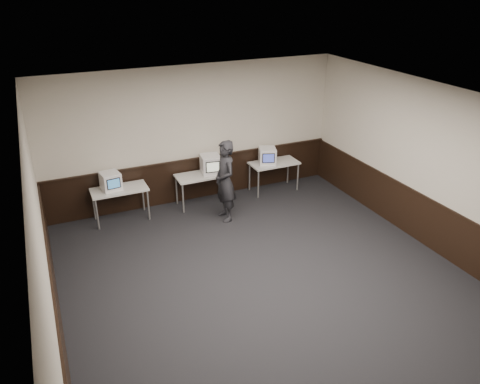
% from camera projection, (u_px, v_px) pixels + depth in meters
% --- Properties ---
extents(floor, '(8.00, 8.00, 0.00)m').
position_uv_depth(floor, '(273.00, 288.00, 8.18)').
color(floor, black).
rests_on(floor, ground).
extents(ceiling, '(8.00, 8.00, 0.00)m').
position_uv_depth(ceiling, '(280.00, 109.00, 6.81)').
color(ceiling, white).
rests_on(ceiling, back_wall).
extents(back_wall, '(7.00, 0.00, 7.00)m').
position_uv_depth(back_wall, '(194.00, 135.00, 10.80)').
color(back_wall, beige).
rests_on(back_wall, ground).
extents(left_wall, '(0.00, 8.00, 8.00)m').
position_uv_depth(left_wall, '(43.00, 255.00, 6.20)').
color(left_wall, beige).
rests_on(left_wall, ground).
extents(right_wall, '(0.00, 8.00, 8.00)m').
position_uv_depth(right_wall, '(440.00, 172.00, 8.79)').
color(right_wall, beige).
rests_on(right_wall, ground).
extents(wainscot_back, '(6.98, 0.04, 1.00)m').
position_uv_depth(wainscot_back, '(197.00, 179.00, 11.25)').
color(wainscot_back, black).
rests_on(wainscot_back, back_wall).
extents(wainscot_left, '(0.04, 7.98, 1.00)m').
position_uv_depth(wainscot_left, '(59.00, 320.00, 6.68)').
color(wainscot_left, black).
rests_on(wainscot_left, left_wall).
extents(wainscot_right, '(0.04, 7.98, 1.00)m').
position_uv_depth(wainscot_right, '(430.00, 223.00, 9.25)').
color(wainscot_right, black).
rests_on(wainscot_right, right_wall).
extents(wainscot_rail, '(6.98, 0.06, 0.04)m').
position_uv_depth(wainscot_rail, '(196.00, 159.00, 11.01)').
color(wainscot_rail, black).
rests_on(wainscot_rail, wainscot_back).
extents(desk_left, '(1.20, 0.60, 0.75)m').
position_uv_depth(desk_left, '(119.00, 192.00, 10.16)').
color(desk_left, silver).
rests_on(desk_left, ground).
extents(desk_center, '(1.20, 0.60, 0.75)m').
position_uv_depth(desk_center, '(202.00, 177.00, 10.86)').
color(desk_center, silver).
rests_on(desk_center, ground).
extents(desk_right, '(1.20, 0.60, 0.75)m').
position_uv_depth(desk_right, '(274.00, 165.00, 11.56)').
color(desk_right, silver).
rests_on(desk_right, ground).
extents(emac_left, '(0.45, 0.47, 0.39)m').
position_uv_depth(emac_left, '(111.00, 181.00, 10.01)').
color(emac_left, white).
rests_on(emac_left, desk_left).
extents(emac_center, '(0.50, 0.52, 0.44)m').
position_uv_depth(emac_center, '(211.00, 164.00, 10.83)').
color(emac_center, white).
rests_on(emac_center, desk_center).
extents(emac_right, '(0.52, 0.53, 0.40)m').
position_uv_depth(emac_right, '(267.00, 156.00, 11.37)').
color(emac_right, white).
rests_on(emac_right, desk_right).
extents(person, '(0.44, 0.67, 1.82)m').
position_uv_depth(person, '(225.00, 181.00, 10.10)').
color(person, black).
rests_on(person, ground).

